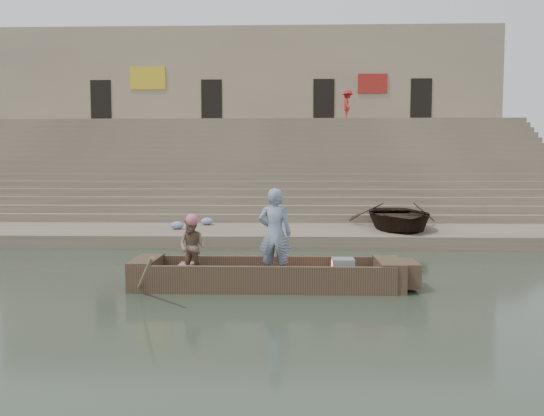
{
  "coord_description": "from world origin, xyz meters",
  "views": [
    {
      "loc": [
        2.89,
        -10.4,
        2.56
      ],
      "look_at": [
        2.41,
        4.39,
        1.4
      ],
      "focal_mm": 36.07,
      "sensor_mm": 36.0,
      "label": 1
    }
  ],
  "objects_px": {
    "standing_man": "(275,234)",
    "beached_rowboat": "(398,216)",
    "main_rowboat": "(267,282)",
    "pedestrian": "(348,105)",
    "television": "(342,268)",
    "rowing_man": "(192,247)"
  },
  "relations": [
    {
      "from": "main_rowboat",
      "to": "standing_man",
      "type": "distance_m",
      "value": 1.08
    },
    {
      "from": "main_rowboat",
      "to": "standing_man",
      "type": "height_order",
      "value": "standing_man"
    },
    {
      "from": "rowing_man",
      "to": "television",
      "type": "bearing_deg",
      "value": 15.92
    },
    {
      "from": "television",
      "to": "beached_rowboat",
      "type": "xyz_separation_m",
      "value": [
        2.58,
        7.29,
        0.43
      ]
    },
    {
      "from": "rowing_man",
      "to": "beached_rowboat",
      "type": "height_order",
      "value": "rowing_man"
    },
    {
      "from": "beached_rowboat",
      "to": "rowing_man",
      "type": "bearing_deg",
      "value": -126.34
    },
    {
      "from": "rowing_man",
      "to": "pedestrian",
      "type": "bearing_deg",
      "value": 92.27
    },
    {
      "from": "main_rowboat",
      "to": "pedestrian",
      "type": "relative_size",
      "value": 2.8
    },
    {
      "from": "standing_man",
      "to": "beached_rowboat",
      "type": "bearing_deg",
      "value": -111.1
    },
    {
      "from": "television",
      "to": "pedestrian",
      "type": "height_order",
      "value": "pedestrian"
    },
    {
      "from": "television",
      "to": "beached_rowboat",
      "type": "distance_m",
      "value": 7.74
    },
    {
      "from": "standing_man",
      "to": "rowing_man",
      "type": "height_order",
      "value": "standing_man"
    },
    {
      "from": "standing_man",
      "to": "rowing_man",
      "type": "xyz_separation_m",
      "value": [
        -1.75,
        0.21,
        -0.31
      ]
    },
    {
      "from": "main_rowboat",
      "to": "standing_man",
      "type": "xyz_separation_m",
      "value": [
        0.17,
        -0.17,
        1.05
      ]
    },
    {
      "from": "pedestrian",
      "to": "rowing_man",
      "type": "bearing_deg",
      "value": 167.72
    },
    {
      "from": "television",
      "to": "pedestrian",
      "type": "distance_m",
      "value": 22.32
    },
    {
      "from": "rowing_man",
      "to": "beached_rowboat",
      "type": "distance_m",
      "value": 9.25
    },
    {
      "from": "rowing_man",
      "to": "standing_man",
      "type": "bearing_deg",
      "value": 9.7
    },
    {
      "from": "main_rowboat",
      "to": "pedestrian",
      "type": "distance_m",
      "value": 22.62
    },
    {
      "from": "main_rowboat",
      "to": "standing_man",
      "type": "bearing_deg",
      "value": -44.89
    },
    {
      "from": "main_rowboat",
      "to": "pedestrian",
      "type": "height_order",
      "value": "pedestrian"
    },
    {
      "from": "rowing_man",
      "to": "pedestrian",
      "type": "relative_size",
      "value": 0.7
    }
  ]
}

